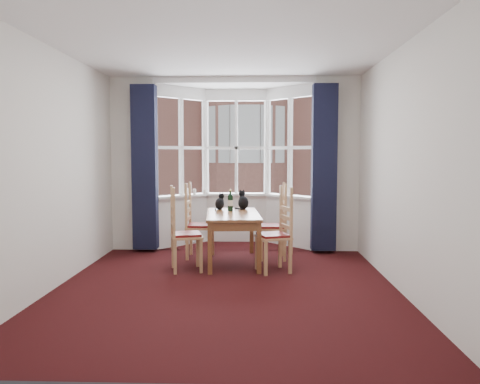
{
  "coord_description": "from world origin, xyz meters",
  "views": [
    {
      "loc": [
        0.35,
        -5.32,
        1.57
      ],
      "look_at": [
        0.13,
        1.05,
        1.05
      ],
      "focal_mm": 35.0,
      "sensor_mm": 36.0,
      "label": 1
    }
  ],
  "objects_px": {
    "cat_right": "(243,201)",
    "wine_bottle": "(230,202)",
    "cat_left": "(220,203)",
    "candle_tall": "(187,192)",
    "chair_left_near": "(180,236)",
    "chair_right_far": "(279,227)",
    "chair_left_far": "(194,227)",
    "chair_right_near": "(280,236)",
    "candle_short": "(194,192)",
    "dining_table": "(233,219)",
    "candle_extra": "(204,192)"
  },
  "relations": [
    {
      "from": "chair_left_far",
      "to": "wine_bottle",
      "type": "bearing_deg",
      "value": -2.47
    },
    {
      "from": "chair_left_near",
      "to": "chair_right_near",
      "type": "relative_size",
      "value": 1.0
    },
    {
      "from": "dining_table",
      "to": "chair_left_near",
      "type": "xyz_separation_m",
      "value": [
        -0.69,
        -0.5,
        -0.16
      ]
    },
    {
      "from": "chair_left_far",
      "to": "wine_bottle",
      "type": "height_order",
      "value": "wine_bottle"
    },
    {
      "from": "candle_short",
      "to": "cat_left",
      "type": "bearing_deg",
      "value": -59.0
    },
    {
      "from": "cat_right",
      "to": "chair_left_far",
      "type": "bearing_deg",
      "value": -164.82
    },
    {
      "from": "wine_bottle",
      "to": "candle_tall",
      "type": "relative_size",
      "value": 2.8
    },
    {
      "from": "chair_right_far",
      "to": "candle_extra",
      "type": "bearing_deg",
      "value": 139.95
    },
    {
      "from": "chair_right_near",
      "to": "chair_right_far",
      "type": "relative_size",
      "value": 1.0
    },
    {
      "from": "chair_right_far",
      "to": "candle_tall",
      "type": "relative_size",
      "value": 8.12
    },
    {
      "from": "cat_left",
      "to": "candle_tall",
      "type": "bearing_deg",
      "value": 128.24
    },
    {
      "from": "cat_left",
      "to": "candle_short",
      "type": "distance_m",
      "value": 0.98
    },
    {
      "from": "wine_bottle",
      "to": "chair_left_near",
      "type": "bearing_deg",
      "value": -129.05
    },
    {
      "from": "cat_left",
      "to": "candle_short",
      "type": "relative_size",
      "value": 2.69
    },
    {
      "from": "chair_left_near",
      "to": "chair_right_near",
      "type": "distance_m",
      "value": 1.34
    },
    {
      "from": "candle_short",
      "to": "candle_tall",
      "type": "bearing_deg",
      "value": -167.23
    },
    {
      "from": "chair_left_far",
      "to": "chair_right_near",
      "type": "bearing_deg",
      "value": -31.85
    },
    {
      "from": "cat_left",
      "to": "wine_bottle",
      "type": "distance_m",
      "value": 0.24
    },
    {
      "from": "wine_bottle",
      "to": "chair_left_far",
      "type": "bearing_deg",
      "value": 177.53
    },
    {
      "from": "cat_left",
      "to": "candle_tall",
      "type": "relative_size",
      "value": 2.36
    },
    {
      "from": "chair_left_near",
      "to": "chair_left_far",
      "type": "bearing_deg",
      "value": 83.96
    },
    {
      "from": "chair_left_far",
      "to": "chair_left_near",
      "type": "bearing_deg",
      "value": -96.04
    },
    {
      "from": "candle_tall",
      "to": "candle_short",
      "type": "xyz_separation_m",
      "value": [
        0.13,
        0.03,
        -0.01
      ]
    },
    {
      "from": "cat_right",
      "to": "candle_tall",
      "type": "height_order",
      "value": "cat_right"
    },
    {
      "from": "chair_right_far",
      "to": "wine_bottle",
      "type": "xyz_separation_m",
      "value": [
        -0.72,
        0.01,
        0.39
      ]
    },
    {
      "from": "cat_right",
      "to": "chair_right_far",
      "type": "bearing_deg",
      "value": -23.25
    },
    {
      "from": "dining_table",
      "to": "chair_right_far",
      "type": "xyz_separation_m",
      "value": [
        0.67,
        0.28,
        -0.16
      ]
    },
    {
      "from": "chair_right_far",
      "to": "candle_short",
      "type": "distance_m",
      "value": 1.78
    },
    {
      "from": "dining_table",
      "to": "cat_left",
      "type": "distance_m",
      "value": 0.54
    },
    {
      "from": "dining_table",
      "to": "candle_short",
      "type": "xyz_separation_m",
      "value": [
        -0.72,
        1.29,
        0.29
      ]
    },
    {
      "from": "wine_bottle",
      "to": "candle_short",
      "type": "bearing_deg",
      "value": 123.8
    },
    {
      "from": "chair_left_near",
      "to": "candle_extra",
      "type": "distance_m",
      "value": 1.87
    },
    {
      "from": "chair_left_near",
      "to": "chair_right_far",
      "type": "bearing_deg",
      "value": 29.74
    },
    {
      "from": "candle_tall",
      "to": "cat_left",
      "type": "bearing_deg",
      "value": -51.76
    },
    {
      "from": "cat_right",
      "to": "wine_bottle",
      "type": "bearing_deg",
      "value": -129.6
    },
    {
      "from": "chair_right_far",
      "to": "candle_extra",
      "type": "relative_size",
      "value": 9.62
    },
    {
      "from": "chair_right_far",
      "to": "candle_short",
      "type": "xyz_separation_m",
      "value": [
        -1.4,
        1.01,
        0.45
      ]
    },
    {
      "from": "dining_table",
      "to": "chair_left_far",
      "type": "bearing_deg",
      "value": 152.46
    },
    {
      "from": "chair_left_far",
      "to": "chair_right_near",
      "type": "height_order",
      "value": "same"
    },
    {
      "from": "chair_left_far",
      "to": "chair_right_near",
      "type": "relative_size",
      "value": 1.0
    },
    {
      "from": "chair_right_near",
      "to": "cat_left",
      "type": "height_order",
      "value": "cat_left"
    },
    {
      "from": "chair_right_near",
      "to": "candle_extra",
      "type": "distance_m",
      "value": 2.19
    },
    {
      "from": "chair_right_far",
      "to": "cat_right",
      "type": "bearing_deg",
      "value": 156.75
    },
    {
      "from": "chair_left_near",
      "to": "cat_right",
      "type": "bearing_deg",
      "value": 50.83
    },
    {
      "from": "chair_left_near",
      "to": "candle_tall",
      "type": "height_order",
      "value": "candle_tall"
    },
    {
      "from": "chair_left_far",
      "to": "candle_extra",
      "type": "distance_m",
      "value": 1.1
    },
    {
      "from": "dining_table",
      "to": "chair_left_far",
      "type": "xyz_separation_m",
      "value": [
        -0.6,
        0.31,
        -0.16
      ]
    },
    {
      "from": "chair_right_near",
      "to": "candle_short",
      "type": "bearing_deg",
      "value": 127.99
    },
    {
      "from": "dining_table",
      "to": "cat_left",
      "type": "height_order",
      "value": "cat_left"
    },
    {
      "from": "wine_bottle",
      "to": "candle_tall",
      "type": "distance_m",
      "value": 1.26
    }
  ]
}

